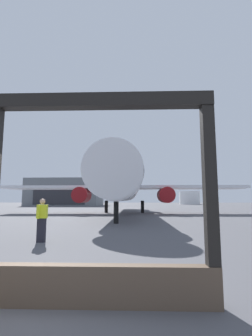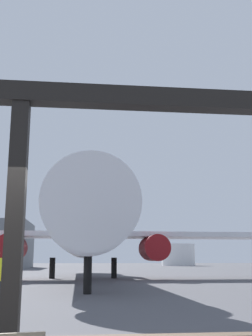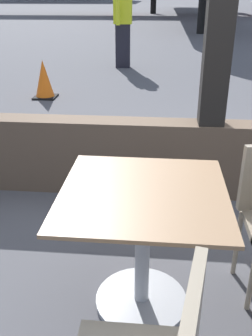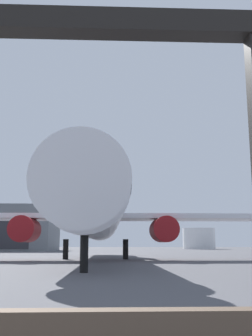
% 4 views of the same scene
% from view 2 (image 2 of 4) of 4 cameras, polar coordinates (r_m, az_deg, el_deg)
% --- Properties ---
extents(ground_plane, '(220.00, 220.00, 0.00)m').
position_cam_2_polar(ground_plane, '(44.90, -7.52, -14.04)').
color(ground_plane, '#4C4C51').
extents(window_frame, '(7.65, 0.24, 3.55)m').
position_cam_2_polar(window_frame, '(4.93, -15.25, -14.34)').
color(window_frame, brown).
rests_on(window_frame, ground).
extents(airplane, '(30.37, 33.68, 10.57)m').
position_cam_2_polar(airplane, '(31.87, -5.66, -8.44)').
color(airplane, silver).
rests_on(airplane, ground).
extents(fuel_storage_tank, '(7.49, 7.49, 4.80)m').
position_cam_2_polar(fuel_storage_tank, '(97.44, 7.11, -11.62)').
color(fuel_storage_tank, white).
rests_on(fuel_storage_tank, ground).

